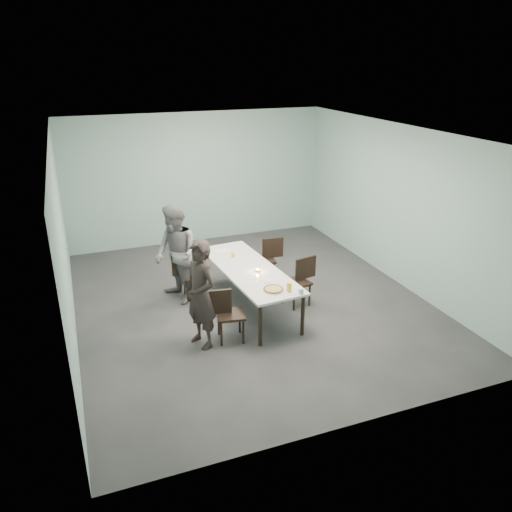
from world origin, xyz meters
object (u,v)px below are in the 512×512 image
object	(u,v)px
chair_near_right	(300,278)
beer_glass	(289,287)
tealight	(257,271)
table	(249,271)
amber_tumbler	(233,255)
diner_near	(201,295)
chair_far_left	(190,272)
chair_far_right	(267,256)
diner_far	(176,254)
chair_near_left	(225,311)
water_tumbler	(301,291)
side_plate	(267,280)
pizza	(273,289)

from	to	relation	value
chair_near_right	beer_glass	distance (m)	1.14
tealight	table	bearing A→B (deg)	114.76
amber_tumbler	diner_near	bearing A→B (deg)	-124.04
chair_far_left	beer_glass	bearing A→B (deg)	-53.98
chair_far_left	chair_far_right	distance (m)	1.62
diner_far	tealight	distance (m)	1.50
chair_near_left	chair_near_right	bearing A→B (deg)	33.26
water_tumbler	tealight	world-z (taller)	water_tumbler
chair_near_right	diner_far	bearing A→B (deg)	-35.11
chair_near_right	side_plate	bearing A→B (deg)	15.23
chair_far_right	amber_tumbler	bearing A→B (deg)	30.65
chair_near_left	amber_tumbler	bearing A→B (deg)	76.82
water_tumbler	amber_tumbler	world-z (taller)	water_tumbler
table	pizza	distance (m)	0.95
diner_near	water_tumbler	distance (m)	1.53
chair_far_right	amber_tumbler	world-z (taller)	chair_far_right
chair_far_left	diner_near	bearing A→B (deg)	-93.67
chair_near_right	chair_near_left	bearing A→B (deg)	12.69
beer_glass	table	bearing A→B (deg)	104.23
tealight	chair_far_right	bearing A→B (deg)	60.65
chair_near_right	chair_far_right	world-z (taller)	same
chair_near_right	chair_far_right	distance (m)	1.16
chair_far_right	tealight	xyz separation A→B (m)	(-0.65, -1.16, 0.27)
table	diner_near	size ratio (longest dim) A/B	1.57
diner_far	chair_near_right	bearing A→B (deg)	51.02
diner_far	beer_glass	bearing A→B (deg)	22.79
chair_near_left	side_plate	size ratio (longest dim) A/B	4.83
diner_near	diner_far	world-z (taller)	diner_far
chair_far_left	beer_glass	world-z (taller)	beer_glass
diner_far	side_plate	bearing A→B (deg)	28.35
chair_far_right	beer_glass	bearing A→B (deg)	83.51
chair_near_right	pizza	size ratio (longest dim) A/B	2.56
diner_far	tealight	bearing A→B (deg)	37.91
pizza	beer_glass	distance (m)	0.25
tealight	amber_tumbler	distance (m)	0.81
chair_near_right	amber_tumbler	bearing A→B (deg)	-49.25
chair_far_left	water_tumbler	size ratio (longest dim) A/B	9.67
diner_near	beer_glass	distance (m)	1.37
water_tumbler	amber_tumbler	bearing A→B (deg)	105.26
chair_near_left	pizza	size ratio (longest dim) A/B	2.56
chair_far_left	table	bearing A→B (deg)	-36.73
chair_far_right	beer_glass	distance (m)	2.12
chair_far_left	chair_far_right	bearing A→B (deg)	11.93
chair_near_right	diner_near	world-z (taller)	diner_near
chair_far_left	chair_far_right	size ratio (longest dim) A/B	1.00
chair_far_right	diner_near	bearing A→B (deg)	51.84
pizza	water_tumbler	distance (m)	0.44
chair_far_left	diner_far	size ratio (longest dim) A/B	0.49
table	diner_near	xyz separation A→B (m)	(-1.08, -0.88, 0.15)
side_plate	chair_far_right	bearing A→B (deg)	67.67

